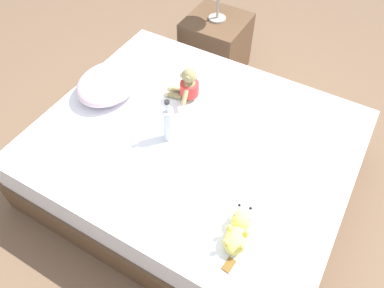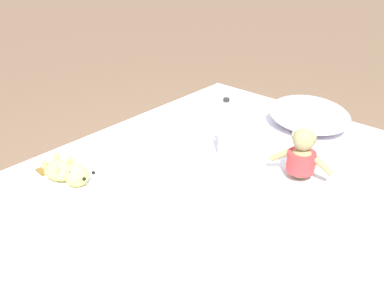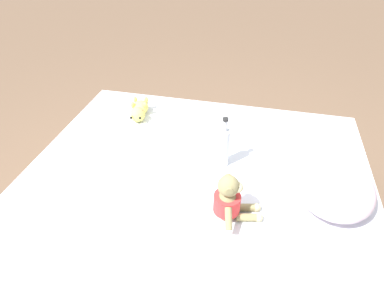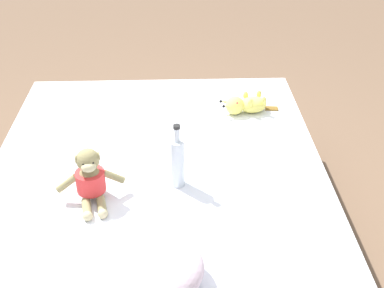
{
  "view_description": "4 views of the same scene",
  "coord_description": "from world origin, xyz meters",
  "px_view_note": "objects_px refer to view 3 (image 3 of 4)",
  "views": [
    {
      "loc": [
        -1.27,
        -0.71,
        2.13
      ],
      "look_at": [
        -0.13,
        -0.05,
        0.56
      ],
      "focal_mm": 34.41,
      "sensor_mm": 36.0,
      "label": 1
    },
    {
      "loc": [
        1.01,
        -1.35,
        1.49
      ],
      "look_at": [
        -0.16,
        -0.03,
        0.58
      ],
      "focal_mm": 41.16,
      "sensor_mm": 36.0,
      "label": 2
    },
    {
      "loc": [
        1.29,
        0.27,
        1.64
      ],
      "look_at": [
        -0.14,
        -0.06,
        0.55
      ],
      "focal_mm": 30.43,
      "sensor_mm": 36.0,
      "label": 3
    },
    {
      "loc": [
        -0.09,
        1.86,
        1.81
      ],
      "look_at": [
        -0.16,
        -0.05,
        0.57
      ],
      "focal_mm": 46.9,
      "sensor_mm": 36.0,
      "label": 4
    }
  ],
  "objects_px": {
    "plush_yellow_creature": "(139,110)",
    "bed": "(197,202)",
    "plush_monkey": "(230,200)",
    "glass_bottle": "(224,147)",
    "pillow": "(334,186)"
  },
  "relations": [
    {
      "from": "plush_yellow_creature",
      "to": "glass_bottle",
      "type": "xyz_separation_m",
      "value": [
        0.37,
        0.62,
        0.07
      ]
    },
    {
      "from": "plush_monkey",
      "to": "glass_bottle",
      "type": "xyz_separation_m",
      "value": [
        -0.36,
        -0.08,
        0.02
      ]
    },
    {
      "from": "plush_monkey",
      "to": "plush_yellow_creature",
      "type": "distance_m",
      "value": 1.01
    },
    {
      "from": "pillow",
      "to": "glass_bottle",
      "type": "xyz_separation_m",
      "value": [
        -0.14,
        -0.55,
        0.04
      ]
    },
    {
      "from": "plush_monkey",
      "to": "glass_bottle",
      "type": "distance_m",
      "value": 0.37
    },
    {
      "from": "plush_yellow_creature",
      "to": "bed",
      "type": "bearing_deg",
      "value": 47.19
    },
    {
      "from": "bed",
      "to": "plush_yellow_creature",
      "type": "height_order",
      "value": "plush_yellow_creature"
    },
    {
      "from": "bed",
      "to": "plush_monkey",
      "type": "height_order",
      "value": "plush_monkey"
    },
    {
      "from": "glass_bottle",
      "to": "bed",
      "type": "bearing_deg",
      "value": -53.33
    },
    {
      "from": "plush_monkey",
      "to": "bed",
      "type": "bearing_deg",
      "value": -142.57
    },
    {
      "from": "bed",
      "to": "pillow",
      "type": "bearing_deg",
      "value": 86.0
    },
    {
      "from": "bed",
      "to": "plush_yellow_creature",
      "type": "bearing_deg",
      "value": -132.81
    },
    {
      "from": "plush_monkey",
      "to": "pillow",
      "type": "bearing_deg",
      "value": 114.91
    },
    {
      "from": "plush_yellow_creature",
      "to": "plush_monkey",
      "type": "bearing_deg",
      "value": 43.97
    },
    {
      "from": "pillow",
      "to": "plush_monkey",
      "type": "height_order",
      "value": "plush_monkey"
    }
  ]
}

